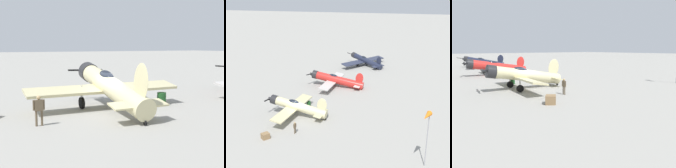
# 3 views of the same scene
# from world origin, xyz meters

# --- Properties ---
(ground_plane) EXTENTS (400.00, 400.00, 0.00)m
(ground_plane) POSITION_xyz_m (0.00, 0.00, 0.00)
(ground_plane) COLOR gray
(airplane_foreground) EXTENTS (9.77, 11.00, 3.49)m
(airplane_foreground) POSITION_xyz_m (0.48, -0.03, 1.62)
(airplane_foreground) COLOR beige
(airplane_foreground) RESTS_ON ground_plane
(airplane_mid_apron) EXTENTS (11.41, 11.38, 3.46)m
(airplane_mid_apron) POSITION_xyz_m (-1.55, -15.20, 1.43)
(airplane_mid_apron) COLOR red
(airplane_mid_apron) RESTS_ON ground_plane
(airplane_far_line) EXTENTS (10.32, 12.16, 3.29)m
(airplane_far_line) POSITION_xyz_m (-4.35, -32.96, 1.39)
(airplane_far_line) COLOR #1E2338
(airplane_far_line) RESTS_ON ground_plane
(ground_crew_mechanic) EXTENTS (0.26, 0.65, 1.66)m
(ground_crew_mechanic) POSITION_xyz_m (-1.45, 5.26, 1.01)
(ground_crew_mechanic) COLOR brown
(ground_crew_mechanic) RESTS_ON ground_plane
(equipment_crate) EXTENTS (1.26, 1.27, 0.75)m
(equipment_crate) POSITION_xyz_m (1.70, 7.57, 0.38)
(equipment_crate) COLOR olive
(equipment_crate) RESTS_ON ground_plane
(fuel_drum) EXTENTS (0.68, 0.68, 0.91)m
(fuel_drum) POSITION_xyz_m (0.09, -4.18, 0.46)
(fuel_drum) COLOR #19471E
(fuel_drum) RESTS_ON ground_plane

